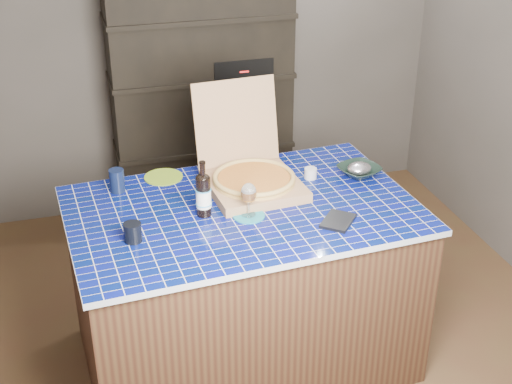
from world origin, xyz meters
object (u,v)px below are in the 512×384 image
object	(u,v)px
wine_glass	(249,194)
bowl	(359,171)
pizza_box	(252,176)
mead_bottle	(203,194)
kitchen_island	(243,285)
dvd_case	(338,221)

from	to	relation	value
wine_glass	bowl	xyz separation A→B (m)	(0.67, 0.26, -0.09)
pizza_box	bowl	xyz separation A→B (m)	(0.58, -0.02, -0.04)
mead_bottle	kitchen_island	bearing A→B (deg)	5.64
pizza_box	dvd_case	bearing A→B (deg)	-61.35
kitchen_island	dvd_case	bearing A→B (deg)	-37.25
mead_bottle	dvd_case	world-z (taller)	mead_bottle
pizza_box	wine_glass	size ratio (longest dim) A/B	3.44
dvd_case	mead_bottle	bearing A→B (deg)	-161.78
bowl	wine_glass	bearing A→B (deg)	-158.73
kitchen_island	wine_glass	size ratio (longest dim) A/B	10.29
pizza_box	bowl	world-z (taller)	pizza_box
kitchen_island	dvd_case	world-z (taller)	dvd_case
kitchen_island	bowl	bearing A→B (deg)	10.41
kitchen_island	pizza_box	distance (m)	0.56
pizza_box	bowl	size ratio (longest dim) A/B	2.76
wine_glass	bowl	distance (m)	0.73
dvd_case	kitchen_island	bearing A→B (deg)	-172.99
kitchen_island	bowl	xyz separation A→B (m)	(0.68, 0.17, 0.48)
dvd_case	bowl	xyz separation A→B (m)	(0.29, 0.43, 0.02)
pizza_box	dvd_case	world-z (taller)	pizza_box
mead_bottle	bowl	bearing A→B (deg)	12.28
pizza_box	wine_glass	xyz separation A→B (m)	(-0.09, -0.28, 0.05)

